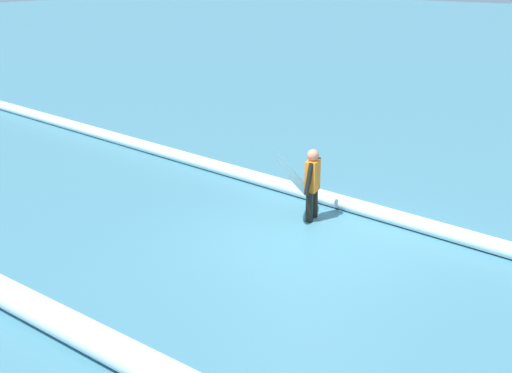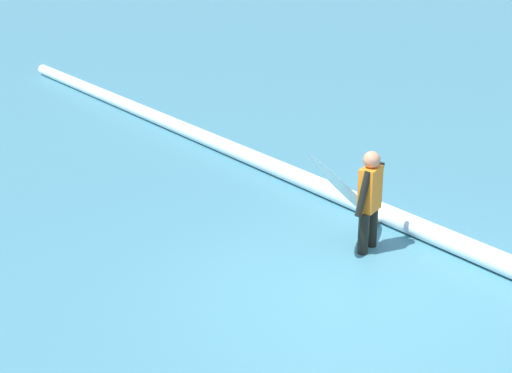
% 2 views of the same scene
% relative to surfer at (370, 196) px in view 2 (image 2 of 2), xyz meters
% --- Properties ---
extents(ground_plane, '(147.75, 147.75, 0.00)m').
position_rel_surfer_xyz_m(ground_plane, '(-0.69, 0.92, -0.74)').
color(ground_plane, teal).
extents(surfer, '(0.30, 0.63, 1.34)m').
position_rel_surfer_xyz_m(surfer, '(0.00, 0.00, 0.00)').
color(surfer, black).
rests_on(surfer, ground_plane).
extents(surfboard, '(0.70, 1.88, 1.50)m').
position_rel_surfer_xyz_m(surfboard, '(0.30, 0.10, -0.01)').
color(surfboard, white).
rests_on(surfboard, ground_plane).
extents(wave_crest_foreground, '(25.60, 1.91, 0.28)m').
position_rel_surfer_xyz_m(wave_crest_foreground, '(1.38, -0.94, -0.60)').
color(wave_crest_foreground, white).
rests_on(wave_crest_foreground, ground_plane).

